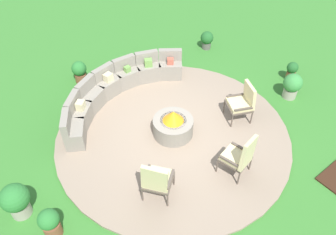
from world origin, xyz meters
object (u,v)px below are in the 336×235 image
Objects in this scene: potted_plant_1 at (16,200)px; potted_plant_4 at (50,223)px; potted_plant_2 at (292,70)px; lounge_chair_front_left at (157,180)px; potted_plant_3 at (207,39)px; lounge_chair_back_left at (243,101)px; fire_pit at (173,125)px; potted_plant_0 at (80,71)px; potted_plant_5 at (292,85)px; lounge_chair_front_right at (240,156)px; curved_stone_bench at (116,89)px.

potted_plant_1 is 1.15× the size of potted_plant_4.
potted_plant_1 reaches higher than potted_plant_2.
lounge_chair_front_left reaches higher than potted_plant_3.
lounge_chair_back_left is 1.72× the size of potted_plant_3.
fire_pit reaches higher than potted_plant_2.
potted_plant_0 is (-2.49, 4.04, -0.24)m from lounge_chair_back_left.
potted_plant_1 is at bearing 171.70° from potted_plant_5.
lounge_chair_front_right is at bearing -78.11° from potted_plant_0.
lounge_chair_front_left is 5.64m from potted_plant_2.
lounge_chair_back_left is 5.59m from potted_plant_1.
lounge_chair_back_left is at bearing -0.04° from potted_plant_4.
fire_pit is 1.32× the size of potted_plant_5.
potted_plant_2 is (5.57, 0.84, -0.29)m from lounge_chair_front_left.
potted_plant_1 is 7.97m from potted_plant_2.
potted_plant_4 reaches higher than potted_plant_3.
lounge_chair_front_right is (0.35, -1.83, 0.29)m from fire_pit.
fire_pit is at bearing 174.74° from potted_plant_2.
fire_pit is at bearing 93.76° from lounge_chair_front_left.
potted_plant_2 is (3.81, 1.44, -0.29)m from lounge_chair_front_right.
lounge_chair_front_right is at bearing -17.47° from potted_plant_4.
lounge_chair_back_left is 1.79m from potted_plant_5.
fire_pit is 4.18m from potted_plant_2.
potted_plant_2 is at bearing 36.41° from potted_plant_5.
potted_plant_3 is at bearing 17.34° from potted_plant_1.
lounge_chair_front_left is 1.39× the size of potted_plant_1.
lounge_chair_front_left is at bearing -142.71° from potted_plant_3.
potted_plant_4 is (-3.09, -2.62, -0.00)m from curved_stone_bench.
potted_plant_0 is at bearing 142.33° from potted_plant_2.
potted_plant_0 is 0.80× the size of potted_plant_1.
potted_plant_2 is at bearing -74.96° from potted_plant_3.
lounge_chair_front_left is at bearing -16.13° from potted_plant_4.
lounge_chair_front_left reaches higher than potted_plant_4.
fire_pit is 1.88m from lounge_chair_front_left.
lounge_chair_front_right is at bearing -26.06° from potted_plant_1.
lounge_chair_front_left reaches higher than potted_plant_2.
curved_stone_bench is (-0.37, 2.00, 0.05)m from fire_pit.
potted_plant_5 is (-0.66, -0.48, 0.07)m from potted_plant_2.
potted_plant_1 reaches higher than potted_plant_0.
potted_plant_3 is (4.16, -0.97, -0.03)m from potted_plant_0.
potted_plant_4 is at bearing -139.67° from curved_stone_bench.
potted_plant_2 is 2.93m from potted_plant_3.
potted_plant_3 is (-0.76, 2.83, -0.01)m from potted_plant_2.
lounge_chair_front_right is 4.01m from potted_plant_4.
potted_plant_1 is 0.89m from potted_plant_4.
lounge_chair_back_left reaches higher than potted_plant_0.
potted_plant_0 is at bearing 102.42° from fire_pit.
lounge_chair_back_left is at bearing -8.50° from potted_plant_1.
potted_plant_0 is at bearing 88.78° from lounge_chair_front_right.
potted_plant_0 is at bearing 166.88° from potted_plant_3.
lounge_chair_front_right reaches higher than lounge_chair_back_left.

